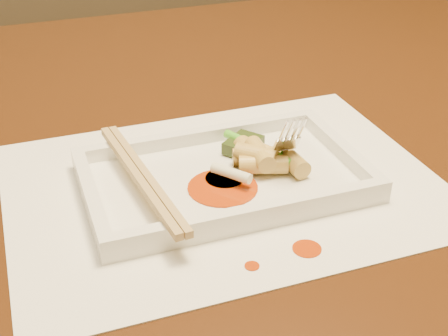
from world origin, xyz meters
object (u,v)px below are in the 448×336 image
object	(u,v)px
fork	(288,87)
plate_base	(224,181)
table	(137,217)
chopstick_a	(137,177)
placemat	(224,185)

from	to	relation	value
fork	plate_base	bearing A→B (deg)	-165.58
table	chopstick_a	distance (m)	0.18
table	fork	world-z (taller)	fork
fork	table	bearing A→B (deg)	142.62
placemat	chopstick_a	world-z (taller)	chopstick_a
table	chopstick_a	world-z (taller)	chopstick_a
placemat	table	bearing A→B (deg)	117.83
table	fork	size ratio (longest dim) A/B	10.00
placemat	plate_base	distance (m)	0.00
chopstick_a	fork	distance (m)	0.16
placemat	plate_base	xyz separation A→B (m)	(0.00, -0.00, 0.00)
plate_base	table	bearing A→B (deg)	117.83
table	placemat	size ratio (longest dim) A/B	3.50
plate_base	placemat	bearing A→B (deg)	135.00
table	chopstick_a	bearing A→B (deg)	-98.90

